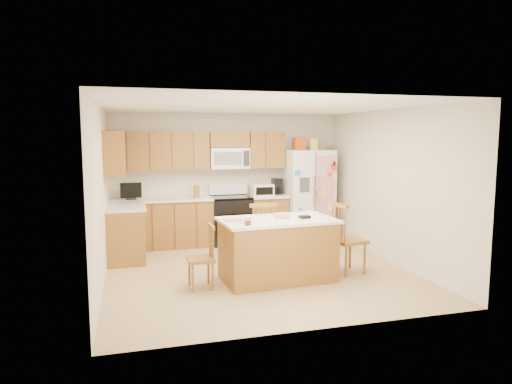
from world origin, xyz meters
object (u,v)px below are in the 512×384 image
object	(u,v)px
island	(277,249)
windsor_chair_right	(347,240)
stove	(231,219)
windsor_chair_left	(202,258)
refrigerator	(308,194)
windsor_chair_back	(261,237)

from	to	relation	value
island	windsor_chair_right	bearing A→B (deg)	1.58
stove	windsor_chair_left	xyz separation A→B (m)	(-0.94, -2.51, -0.06)
refrigerator	windsor_chair_back	xyz separation A→B (m)	(-1.47, -1.73, -0.42)
refrigerator	windsor_chair_left	bearing A→B (deg)	-135.77
stove	windsor_chair_right	distance (m)	2.71
windsor_chair_back	windsor_chair_right	distance (m)	1.32
windsor_chair_left	windsor_chair_right	bearing A→B (deg)	2.99
island	windsor_chair_right	world-z (taller)	windsor_chair_right
island	windsor_chair_back	distance (m)	0.63
island	refrigerator	bearing A→B (deg)	59.16
stove	island	size ratio (longest dim) A/B	0.67
windsor_chair_back	refrigerator	bearing A→B (deg)	49.63
stove	island	world-z (taller)	stove
windsor_chair_left	windsor_chair_right	xyz separation A→B (m)	(2.22, 0.12, 0.10)
island	stove	bearing A→B (deg)	93.85
refrigerator	island	size ratio (longest dim) A/B	1.21
windsor_chair_back	windsor_chair_right	size ratio (longest dim) A/B	0.97
windsor_chair_back	windsor_chair_left	bearing A→B (deg)	-145.50
island	windsor_chair_left	bearing A→B (deg)	-175.58
stove	windsor_chair_right	xyz separation A→B (m)	(1.28, -2.39, 0.04)
windsor_chair_left	windsor_chair_back	bearing A→B (deg)	34.50
refrigerator	windsor_chair_back	world-z (taller)	refrigerator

